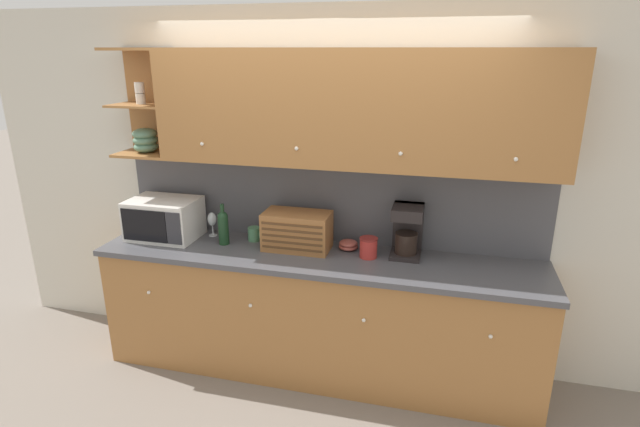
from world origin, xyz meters
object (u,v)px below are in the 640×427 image
(mug, at_px, (255,234))
(coffee_maker, at_px, (407,230))
(microwave, at_px, (164,219))
(wine_glass, at_px, (212,220))
(wine_bottle, at_px, (223,226))
(bowl_stack_on_counter, at_px, (348,245))
(storage_canister, at_px, (368,248))
(bread_box, at_px, (297,231))

(mug, height_order, coffee_maker, coffee_maker)
(microwave, height_order, wine_glass, microwave)
(microwave, relative_size, wine_bottle, 1.66)
(mug, xyz_separation_m, bowl_stack_on_counter, (0.72, -0.00, -0.02))
(microwave, distance_m, bowl_stack_on_counter, 1.41)
(wine_glass, relative_size, bowl_stack_on_counter, 1.33)
(microwave, height_order, storage_canister, microwave)
(wine_bottle, distance_m, bread_box, 0.55)
(microwave, bearing_deg, storage_canister, -0.02)
(wine_glass, distance_m, coffee_maker, 1.48)
(microwave, height_order, bread_box, microwave)
(wine_bottle, bearing_deg, coffee_maker, 5.72)
(wine_bottle, bearing_deg, microwave, 178.07)
(bowl_stack_on_counter, bearing_deg, storage_canister, -33.16)
(wine_glass, relative_size, wine_bottle, 0.61)
(microwave, bearing_deg, bowl_stack_on_counter, 4.29)
(wine_glass, xyz_separation_m, coffee_maker, (1.48, -0.00, 0.06))
(wine_bottle, xyz_separation_m, bowl_stack_on_counter, (0.91, 0.12, -0.11))
(coffee_maker, bearing_deg, bread_box, -173.44)
(mug, height_order, bowl_stack_on_counter, mug)
(storage_canister, bearing_deg, coffee_maker, 25.10)
(wine_bottle, xyz_separation_m, bread_box, (0.55, 0.04, -0.00))
(mug, bearing_deg, bowl_stack_on_counter, -0.04)
(mug, bearing_deg, microwave, -171.24)
(microwave, relative_size, bowl_stack_on_counter, 3.64)
(wine_glass, bearing_deg, microwave, -160.25)
(microwave, distance_m, coffee_maker, 1.82)
(mug, bearing_deg, bread_box, -12.36)
(microwave, relative_size, coffee_maker, 1.41)
(bowl_stack_on_counter, distance_m, coffee_maker, 0.44)
(bread_box, bearing_deg, wine_glass, 172.52)
(wine_bottle, xyz_separation_m, mug, (0.19, 0.12, -0.09))
(bowl_stack_on_counter, bearing_deg, wine_bottle, -172.38)
(storage_canister, bearing_deg, bread_box, 176.95)
(mug, distance_m, storage_canister, 0.89)
(bowl_stack_on_counter, bearing_deg, wine_glass, 179.19)
(mug, height_order, storage_canister, storage_canister)
(mug, relative_size, bowl_stack_on_counter, 0.76)
(wine_glass, relative_size, mug, 1.75)
(wine_glass, xyz_separation_m, wine_bottle, (0.16, -0.14, 0.01))
(storage_canister, relative_size, coffee_maker, 0.39)
(bread_box, xyz_separation_m, coffee_maker, (0.77, 0.09, 0.05))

